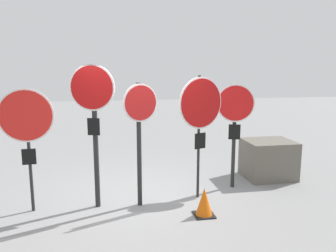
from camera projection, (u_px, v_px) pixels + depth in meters
The scene contains 8 objects.
ground_plane at pixel (145, 198), 6.27m from camera, with size 40.00×40.00×0.00m, color gray.
stop_sign_0 at pixel (26, 123), 5.41m from camera, with size 0.90×0.14×2.14m.
stop_sign_1 at pixel (93, 111), 5.57m from camera, with size 0.76×0.27×2.54m.
stop_sign_2 at pixel (140, 122), 5.68m from camera, with size 0.62×0.29×2.22m.
stop_sign_3 at pixel (201, 109), 6.00m from camera, with size 0.90×0.38×2.34m.
stop_sign_4 at pixel (235, 116), 6.59m from camera, with size 0.74×0.24×2.15m.
traffic_cone_0 at pixel (204, 202), 5.51m from camera, with size 0.34×0.34×0.49m.
storage_crate at pixel (268, 159), 7.43m from camera, with size 1.06×0.92×0.86m.
Camera 1 is at (-0.62, -5.92, 2.45)m, focal length 35.00 mm.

